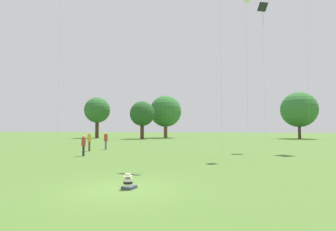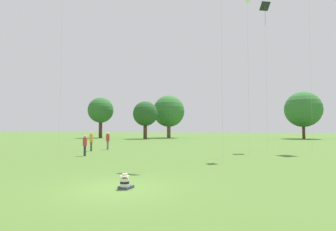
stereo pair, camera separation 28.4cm
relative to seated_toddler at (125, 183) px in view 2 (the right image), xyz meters
The scene contains 11 objects.
ground_plane 0.35m from the seated_toddler, 169.35° to the right, with size 300.00×300.00×0.00m, color #4C702D.
seated_toddler is the anchor object (origin of this frame).
person_standing_0 17.37m from the seated_toddler, 123.78° to the left, with size 0.49×0.49×1.86m.
person_standing_1 18.93m from the seated_toddler, 118.33° to the left, with size 0.46×0.46×1.83m.
person_standing_2 12.77m from the seated_toddler, 127.46° to the left, with size 0.47×0.47×1.68m.
kite_1 26.40m from the seated_toddler, 69.72° to the left, with size 1.19×1.02×15.98m.
kite_4 18.06m from the seated_toddler, 67.58° to the left, with size 0.74×0.84×13.15m.
distant_tree_0 58.26m from the seated_toddler, 70.25° to the left, with size 7.90×7.90×10.51m.
distant_tree_1 55.08m from the seated_toddler, 101.61° to the left, with size 7.76×7.76×10.44m.
distant_tree_2 48.37m from the seated_toddler, 107.57° to the left, with size 5.45×5.45×8.28m.
distant_tree_3 56.67m from the seated_toddler, 118.85° to the left, with size 6.20×6.20×9.89m.
Camera 2 is at (4.05, -9.03, 2.20)m, focal length 28.00 mm.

